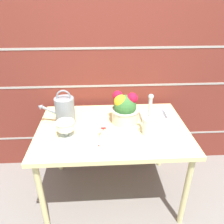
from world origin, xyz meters
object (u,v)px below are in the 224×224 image
watering_can (65,110)px  figurine_vase (103,131)px  wire_tray (153,117)px  glass_decanter (149,122)px  crystal_pedestal_bowl (66,127)px  flower_planter (125,109)px

watering_can → figurine_vase: size_ratio=1.85×
wire_tray → figurine_vase: bearing=-147.0°
glass_decanter → wire_tray: bearing=67.7°
glass_decanter → wire_tray: 0.28m
crystal_pedestal_bowl → glass_decanter: glass_decanter is taller
figurine_vase → wire_tray: (0.45, 0.29, -0.06)m
figurine_vase → watering_can: bearing=140.6°
glass_decanter → watering_can: bearing=162.0°
crystal_pedestal_bowl → flower_planter: flower_planter is taller
wire_tray → flower_planter: bearing=-169.9°
watering_can → flower_planter: bearing=-1.8°
flower_planter → wire_tray: 0.29m
crystal_pedestal_bowl → watering_can: bearing=98.7°
crystal_pedestal_bowl → wire_tray: crystal_pedestal_bowl is taller
watering_can → figurine_vase: bearing=-39.4°
flower_planter → glass_decanter: (0.16, -0.20, -0.02)m
watering_can → figurine_vase: (0.31, -0.26, -0.05)m
watering_can → glass_decanter: (0.66, -0.21, -0.01)m
crystal_pedestal_bowl → flower_planter: bearing=22.3°
crystal_pedestal_bowl → flower_planter: (0.47, 0.19, 0.04)m
crystal_pedestal_bowl → wire_tray: (0.73, 0.24, -0.07)m
watering_can → glass_decanter: size_ratio=0.90×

